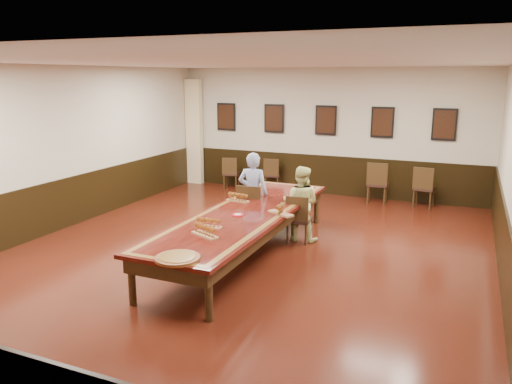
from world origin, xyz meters
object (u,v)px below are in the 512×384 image
at_px(spare_chair_a, 231,173).
at_px(conference_table, 244,221).
at_px(chair_man, 252,209).
at_px(spare_chair_d, 424,187).
at_px(carved_platter, 178,258).
at_px(person_man, 253,193).
at_px(spare_chair_c, 378,183).
at_px(person_woman, 301,204).
at_px(spare_chair_b, 273,174).
at_px(chair_woman, 299,218).

xyz_separation_m(spare_chair_a, conference_table, (2.50, -4.59, 0.18)).
relative_size(chair_man, spare_chair_d, 1.02).
bearing_deg(chair_man, carved_platter, 90.36).
relative_size(spare_chair_d, person_man, 0.61).
height_order(spare_chair_c, conference_table, spare_chair_c).
distance_m(spare_chair_c, person_woman, 3.47).
height_order(spare_chair_c, carved_platter, spare_chair_c).
relative_size(person_woman, carved_platter, 1.97).
bearing_deg(conference_table, spare_chair_a, 118.53).
bearing_deg(person_man, spare_chair_b, -82.35).
height_order(chair_man, person_woman, person_woman).
xyz_separation_m(spare_chair_c, spare_chair_d, (1.06, 0.04, -0.02)).
height_order(chair_woman, spare_chair_a, chair_woman).
distance_m(chair_man, spare_chair_b, 3.86).
xyz_separation_m(spare_chair_d, conference_table, (-2.50, -4.55, 0.13)).
bearing_deg(spare_chair_d, spare_chair_b, 1.84).
xyz_separation_m(chair_man, spare_chair_a, (-2.14, 3.47, -0.06)).
xyz_separation_m(chair_man, chair_woman, (0.98, -0.07, -0.05)).
distance_m(person_man, person_woman, 1.00).
distance_m(chair_woman, carved_platter, 3.42).
distance_m(spare_chair_c, person_man, 3.76).
height_order(chair_man, spare_chair_a, chair_man).
relative_size(spare_chair_b, conference_table, 0.17).
bearing_deg(spare_chair_a, chair_man, 109.07).
relative_size(spare_chair_c, carved_platter, 1.42).
distance_m(chair_man, person_man, 0.31).
relative_size(chair_woman, person_woman, 0.64).
bearing_deg(carved_platter, chair_man, 98.42).
relative_size(chair_man, person_woman, 0.71).
bearing_deg(spare_chair_a, spare_chair_c, 166.14).
height_order(person_man, conference_table, person_man).
height_order(person_man, person_woman, person_man).
bearing_deg(conference_table, chair_man, 107.77).
relative_size(spare_chair_a, conference_table, 0.17).
xyz_separation_m(spare_chair_a, spare_chair_b, (1.10, 0.25, 0.00)).
distance_m(person_man, carved_platter, 3.59).
bearing_deg(conference_table, chair_woman, 59.21).
bearing_deg(chair_man, conference_table, 99.72).
bearing_deg(spare_chair_d, spare_chair_a, 5.71).
distance_m(chair_man, spare_chair_c, 3.83).
relative_size(chair_man, chair_woman, 1.11).
bearing_deg(conference_table, spare_chair_b, 106.03).
xyz_separation_m(spare_chair_c, carved_platter, (-1.29, -6.83, 0.27)).
bearing_deg(person_woman, spare_chair_d, -123.56).
relative_size(chair_man, carved_platter, 1.39).
distance_m(person_woman, carved_platter, 3.50).
xyz_separation_m(spare_chair_d, carved_platter, (-2.35, -6.87, 0.29)).
relative_size(conference_table, carved_platter, 7.04).
distance_m(spare_chair_a, person_man, 4.00).
bearing_deg(spare_chair_c, chair_woman, 72.96).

